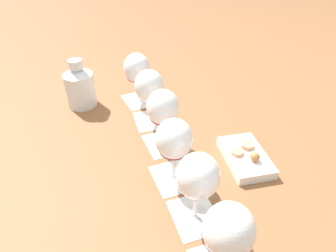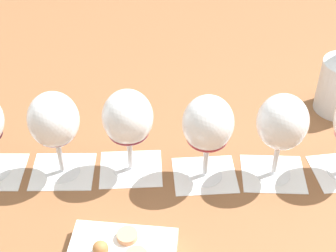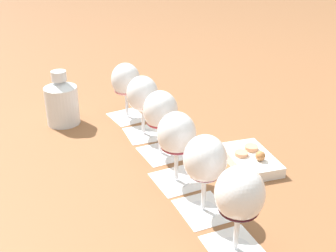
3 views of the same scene
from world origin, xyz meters
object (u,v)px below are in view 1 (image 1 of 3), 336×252
(wine_glass_0, at_px, (137,70))
(wine_glass_1, at_px, (149,88))
(ceramic_vase, at_px, (80,86))
(wine_glass_4, at_px, (198,179))
(wine_glass_5, at_px, (228,233))
(snack_dish, at_px, (245,157))
(wine_glass_2, at_px, (163,110))
(wine_glass_3, at_px, (174,142))

(wine_glass_0, height_order, wine_glass_1, same)
(wine_glass_1, bearing_deg, ceramic_vase, -84.33)
(wine_glass_4, height_order, ceramic_vase, wine_glass_4)
(wine_glass_0, distance_m, wine_glass_5, 0.66)
(wine_glass_1, distance_m, ceramic_vase, 0.26)
(wine_glass_1, bearing_deg, wine_glass_4, 44.83)
(ceramic_vase, xyz_separation_m, snack_dish, (0.02, 0.58, -0.06))
(wine_glass_2, bearing_deg, wine_glass_4, 43.68)
(wine_glass_3, bearing_deg, wine_glass_4, 48.74)
(wine_glass_0, relative_size, wine_glass_4, 1.00)
(wine_glass_1, height_order, snack_dish, wine_glass_1)
(wine_glass_5, bearing_deg, wine_glass_1, -134.88)
(ceramic_vase, bearing_deg, wine_glass_1, 95.67)
(wine_glass_1, relative_size, snack_dish, 0.90)
(wine_glass_3, bearing_deg, snack_dish, 135.16)
(wine_glass_1, height_order, wine_glass_2, same)
(wine_glass_0, distance_m, wine_glass_1, 0.13)
(wine_glass_1, distance_m, wine_glass_2, 0.13)
(wine_glass_5, relative_size, snack_dish, 0.90)
(wine_glass_0, xyz_separation_m, wine_glass_2, (0.18, 0.19, -0.00))
(wine_glass_1, bearing_deg, wine_glass_3, 42.96)
(wine_glass_0, distance_m, snack_dish, 0.46)
(wine_glass_0, xyz_separation_m, wine_glass_4, (0.37, 0.38, -0.00))
(wine_glass_3, height_order, ceramic_vase, wine_glass_3)
(wine_glass_4, distance_m, wine_glass_5, 0.13)
(wine_glass_4, relative_size, ceramic_vase, 1.05)
(wine_glass_1, distance_m, snack_dish, 0.34)
(ceramic_vase, height_order, snack_dish, ceramic_vase)
(wine_glass_4, xyz_separation_m, ceramic_vase, (-0.25, -0.54, -0.05))
(wine_glass_2, bearing_deg, snack_dish, 99.15)
(wine_glass_2, bearing_deg, wine_glass_0, -132.15)
(wine_glass_0, distance_m, wine_glass_2, 0.26)
(wine_glass_3, xyz_separation_m, snack_dish, (-0.15, 0.14, -0.10))
(wine_glass_0, xyz_separation_m, wine_glass_3, (0.28, 0.28, -0.00))
(wine_glass_2, distance_m, wine_glass_3, 0.14)
(wine_glass_0, relative_size, wine_glass_1, 1.00)
(wine_glass_5, xyz_separation_m, ceramic_vase, (-0.34, -0.63, -0.05))
(wine_glass_0, height_order, wine_glass_2, same)
(wine_glass_4, bearing_deg, wine_glass_3, -131.26)
(wine_glass_0, height_order, wine_glass_4, same)
(wine_glass_2, height_order, wine_glass_5, same)
(wine_glass_1, xyz_separation_m, wine_glass_5, (0.37, 0.37, 0.00))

